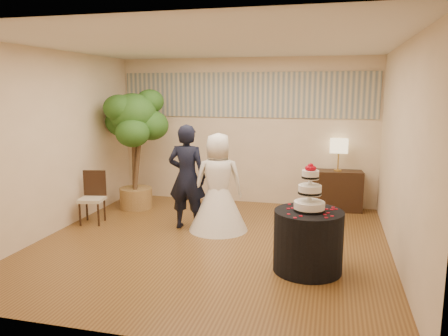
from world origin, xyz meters
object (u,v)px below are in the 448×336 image
(console, at_px, (337,191))
(ficus_tree, at_px, (134,149))
(groom, at_px, (187,177))
(table_lamp, at_px, (338,155))
(cake_table, at_px, (308,241))
(wedding_cake, at_px, (310,187))
(side_chair, at_px, (92,198))
(bride, at_px, (218,182))

(console, relative_size, ficus_tree, 0.40)
(groom, relative_size, table_lamp, 2.89)
(cake_table, distance_m, table_lamp, 3.00)
(cake_table, height_order, table_lamp, table_lamp)
(wedding_cake, xyz_separation_m, console, (0.35, 2.91, -0.68))
(wedding_cake, distance_m, side_chair, 3.81)
(groom, xyz_separation_m, ficus_tree, (-1.33, 0.91, 0.29))
(cake_table, xyz_separation_m, table_lamp, (0.35, 2.91, 0.65))
(bride, distance_m, console, 2.48)
(groom, distance_m, side_chair, 1.68)
(table_lamp, height_order, side_chair, table_lamp)
(cake_table, bearing_deg, side_chair, 163.10)
(console, bearing_deg, ficus_tree, -173.75)
(bride, bearing_deg, table_lamp, -154.10)
(groom, xyz_separation_m, table_lamp, (2.32, 1.67, 0.20))
(groom, height_order, bride, groom)
(cake_table, height_order, ficus_tree, ficus_tree)
(wedding_cake, distance_m, ficus_tree, 3.94)
(bride, distance_m, cake_table, 1.99)
(groom, relative_size, console, 1.88)
(cake_table, relative_size, table_lamp, 1.45)
(bride, relative_size, wedding_cake, 2.66)
(wedding_cake, height_order, side_chair, wedding_cake)
(ficus_tree, distance_m, side_chair, 1.29)
(console, bearing_deg, wedding_cake, -102.44)
(bride, xyz_separation_m, ficus_tree, (-1.83, 0.87, 0.35))
(groom, bearing_deg, console, -145.71)
(groom, distance_m, bride, 0.51)
(console, height_order, side_chair, side_chair)
(groom, xyz_separation_m, side_chair, (-1.62, -0.15, -0.40))
(wedding_cake, distance_m, console, 3.01)
(console, distance_m, ficus_tree, 3.81)
(groom, height_order, ficus_tree, ficus_tree)
(table_lamp, distance_m, ficus_tree, 3.73)
(cake_table, relative_size, wedding_cake, 1.44)
(table_lamp, bearing_deg, console, 0.00)
(groom, relative_size, ficus_tree, 0.74)
(ficus_tree, bearing_deg, table_lamp, 11.80)
(cake_table, bearing_deg, groom, 147.86)
(console, xyz_separation_m, ficus_tree, (-3.65, -0.76, 0.76))
(groom, relative_size, wedding_cake, 2.87)
(cake_table, bearing_deg, console, 83.11)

